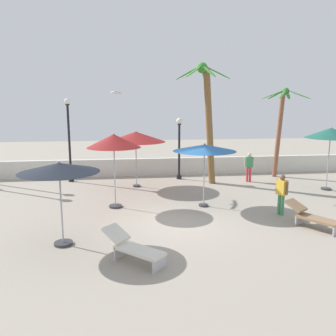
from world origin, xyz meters
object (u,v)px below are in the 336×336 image
patio_umbrella_2 (114,142)px  lounge_chair_0 (312,216)px  lamp_post_3 (69,136)px  guest_0 (282,191)px  patio_umbrella_0 (59,169)px  lamp_post_2 (179,143)px  patio_umbrella_4 (205,148)px  seagull_0 (115,92)px  lounge_chair_1 (133,247)px  patio_umbrella_3 (331,133)px  guest_1 (249,164)px  palm_tree_1 (207,112)px  palm_tree_0 (281,120)px  patio_umbrella_1 (136,137)px

patio_umbrella_2 → lounge_chair_0: bearing=-26.2°
lamp_post_3 → guest_0: lamp_post_3 is taller
patio_umbrella_0 → lamp_post_2: (4.92, 8.69, -0.30)m
patio_umbrella_4 → lamp_post_3: 8.15m
seagull_0 → lounge_chair_0: bearing=-43.3°
lamp_post_2 → lounge_chair_0: lamp_post_2 is taller
lamp_post_3 → lounge_chair_1: bearing=-73.4°
lounge_chair_0 → guest_0: (-0.42, 1.46, 0.53)m
patio_umbrella_0 → patio_umbrella_3: patio_umbrella_3 is taller
guest_1 → lamp_post_2: bearing=162.0°
patio_umbrella_2 → guest_0: size_ratio=1.93×
guest_0 → seagull_0: 8.64m
patio_umbrella_0 → palm_tree_1: bearing=50.2°
palm_tree_0 → patio_umbrella_2: bearing=-151.8°
patio_umbrella_3 → lamp_post_3: 13.15m
patio_umbrella_1 → patio_umbrella_4: size_ratio=1.13×
patio_umbrella_0 → patio_umbrella_2: (1.48, 3.67, 0.38)m
patio_umbrella_2 → patio_umbrella_1: bearing=74.0°
lounge_chair_0 → patio_umbrella_4: bearing=136.0°
lamp_post_2 → patio_umbrella_0: bearing=-119.5°
patio_umbrella_1 → seagull_0: size_ratio=2.32×
guest_0 → guest_1: size_ratio=0.99×
guest_0 → patio_umbrella_2: bearing=163.7°
patio_umbrella_3 → seagull_0: size_ratio=2.41×
patio_umbrella_4 → lamp_post_3: size_ratio=0.59×
lounge_chair_1 → seagull_0: bearing=93.7°
lamp_post_3 → guest_1: size_ratio=2.81×
patio_umbrella_0 → lamp_post_2: bearing=60.5°
patio_umbrella_4 → seagull_0: seagull_0 is taller
patio_umbrella_0 → lounge_chair_1: 3.11m
patio_umbrella_3 → palm_tree_1: size_ratio=0.50×
palm_tree_0 → guest_0: palm_tree_0 is taller
lamp_post_2 → lounge_chair_1: 10.59m
lounge_chair_1 → seagull_0: seagull_0 is taller
patio_umbrella_3 → patio_umbrella_4: 6.91m
patio_umbrella_3 → patio_umbrella_2: bearing=-170.8°
lounge_chair_0 → guest_0: 1.61m
patio_umbrella_3 → patio_umbrella_1: bearing=168.8°
lamp_post_2 → lounge_chair_0: (3.21, -8.29, -1.60)m
lounge_chair_0 → seagull_0: (-6.60, 6.21, 4.27)m
lamp_post_2 → guest_1: lamp_post_2 is taller
patio_umbrella_3 → lamp_post_3: (-12.68, 3.48, -0.27)m
lamp_post_3 → lounge_chair_0: lamp_post_3 is taller
patio_umbrella_1 → lounge_chair_0: bearing=-50.1°
guest_0 → guest_1: guest_1 is taller
palm_tree_0 → seagull_0: 9.52m
lounge_chair_1 → patio_umbrella_1: bearing=87.0°
patio_umbrella_4 → guest_0: bearing=-29.6°
patio_umbrella_3 → patio_umbrella_4: size_ratio=1.17×
palm_tree_0 → lamp_post_3: (-11.71, 0.17, -0.76)m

